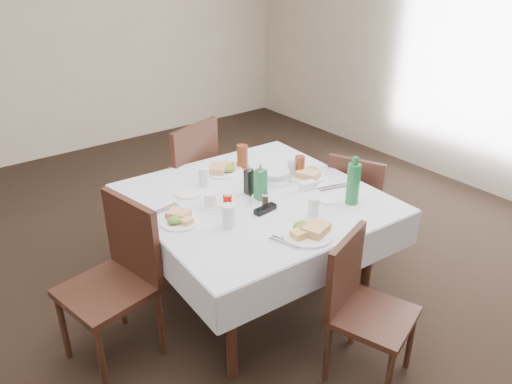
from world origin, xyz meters
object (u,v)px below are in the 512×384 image
(chair_north, at_px, (185,176))
(bread_basket, at_px, (275,176))
(chair_west, at_px, (119,271))
(oil_cruet_dark, at_px, (249,181))
(oil_cruet_green, at_px, (260,183))
(chair_east, at_px, (357,201))
(water_w, at_px, (228,216))
(coffee_mug, at_px, (210,200))
(chair_south, at_px, (360,300))
(water_e, at_px, (292,167))
(dining_table, at_px, (255,207))
(ketchup_bottle, at_px, (228,202))
(green_bottle, at_px, (353,183))
(water_s, at_px, (314,207))
(water_n, at_px, (204,177))

(chair_north, height_order, bread_basket, chair_north)
(chair_west, relative_size, oil_cruet_dark, 4.65)
(chair_north, distance_m, oil_cruet_green, 0.97)
(chair_east, height_order, bread_basket, chair_east)
(water_w, xyz_separation_m, coffee_mug, (0.05, 0.27, -0.03))
(bread_basket, distance_m, oil_cruet_green, 0.29)
(chair_south, height_order, oil_cruet_dark, oil_cruet_dark)
(water_e, bearing_deg, dining_table, -165.16)
(ketchup_bottle, distance_m, green_bottle, 0.76)
(dining_table, height_order, green_bottle, green_bottle)
(oil_cruet_dark, bearing_deg, green_bottle, -48.81)
(chair_west, height_order, coffee_mug, chair_west)
(water_e, distance_m, bread_basket, 0.15)
(water_s, bearing_deg, water_n, 111.17)
(chair_east, height_order, water_s, water_s)
(chair_east, distance_m, water_w, 1.26)
(water_s, distance_m, oil_cruet_green, 0.38)
(chair_east, xyz_separation_m, chair_west, (-1.76, 0.16, 0.05))
(coffee_mug, bearing_deg, water_n, 64.97)
(chair_south, relative_size, water_n, 6.82)
(water_w, distance_m, coffee_mug, 0.27)
(chair_east, height_order, chair_west, chair_west)
(chair_east, relative_size, water_s, 7.35)
(green_bottle, bearing_deg, oil_cruet_dark, 131.19)
(oil_cruet_green, bearing_deg, water_e, 20.70)
(bread_basket, relative_size, green_bottle, 0.74)
(dining_table, xyz_separation_m, oil_cruet_green, (0.01, -0.04, 0.18))
(dining_table, relative_size, chair_north, 1.46)
(chair_east, relative_size, chair_west, 0.90)
(ketchup_bottle, bearing_deg, coffee_mug, 118.09)
(water_n, bearing_deg, coffee_mug, -115.03)
(chair_east, xyz_separation_m, ketchup_bottle, (-1.10, 0.04, 0.33))
(water_w, height_order, oil_cruet_dark, oil_cruet_dark)
(bread_basket, bearing_deg, coffee_mug, -175.40)
(water_s, relative_size, oil_cruet_green, 0.47)
(dining_table, relative_size, green_bottle, 4.94)
(ketchup_bottle, bearing_deg, oil_cruet_dark, 23.30)
(chair_south, bearing_deg, water_e, 70.32)
(chair_east, bearing_deg, green_bottle, -143.50)
(dining_table, distance_m, bread_basket, 0.29)
(water_n, relative_size, bread_basket, 0.56)
(water_s, distance_m, water_e, 0.57)
(chair_north, xyz_separation_m, oil_cruet_dark, (-0.00, -0.82, 0.27))
(dining_table, bearing_deg, bread_basket, 24.00)
(chair_south, height_order, oil_cruet_green, oil_cruet_green)
(water_e, bearing_deg, chair_south, -109.68)
(chair_west, relative_size, bread_basket, 4.31)
(water_n, bearing_deg, chair_west, -160.96)
(chair_south, relative_size, ketchup_bottle, 7.43)
(bread_basket, bearing_deg, water_s, -104.11)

